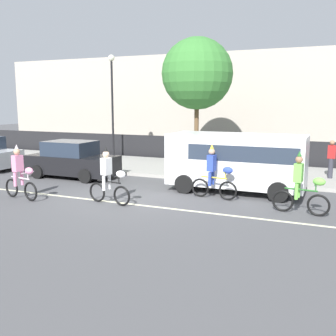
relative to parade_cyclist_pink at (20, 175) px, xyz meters
The scene contains 14 objects.
ground_plane 3.46m from the parade_cyclist_pink, 24.61° to the left, with size 80.00×80.00×0.00m, color #4C4C4F.
road_centre_line 3.29m from the parade_cyclist_pink, 16.40° to the left, with size 36.00×0.14×0.01m, color beige.
sidewalk_curb 8.50m from the parade_cyclist_pink, 68.86° to the left, with size 60.00×5.00×0.15m, color #9E9B93.
fence_line 11.22m from the parade_cyclist_pink, 74.21° to the left, with size 40.00×0.08×1.40m, color black.
building_backdrop 19.58m from the parade_cyclist_pink, 92.56° to the left, with size 28.00×8.00×6.63m, color #B2A899.
parade_cyclist_pink is the anchor object (origin of this frame).
parade_cyclist_zebra 3.25m from the parade_cyclist_pink, 11.63° to the left, with size 1.71×0.52×1.92m.
parade_cyclist_cobalt 6.75m from the parade_cyclist_pink, 24.00° to the left, with size 1.72×0.50×1.92m.
parade_cyclist_lime 9.33m from the parade_cyclist_pink, 11.84° to the left, with size 1.72×0.51×1.92m.
parked_van_white 7.85m from the parade_cyclist_pink, 31.55° to the left, with size 5.00×2.22×2.18m.
parked_car_black 4.15m from the parade_cyclist_pink, 102.04° to the left, with size 4.10×1.92×1.64m.
street_lamp_post 10.24m from the parade_cyclist_pink, 101.96° to the left, with size 0.36×0.36×5.86m.
street_tree_near_lamp 10.75m from the parade_cyclist_pink, 71.70° to the left, with size 3.71×3.71×6.52m.
pedestrian_onlooker 12.44m from the parade_cyclist_pink, 37.66° to the left, with size 0.32×0.20×1.62m.
Camera 1 is at (6.94, -11.66, 3.34)m, focal length 42.00 mm.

